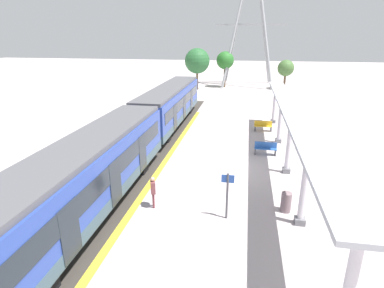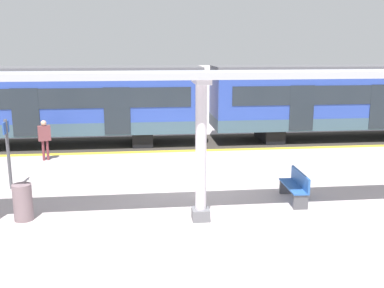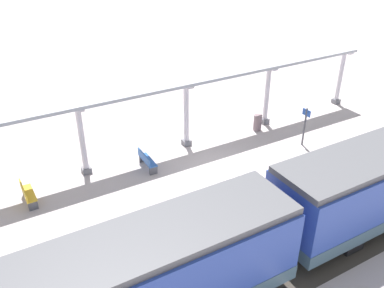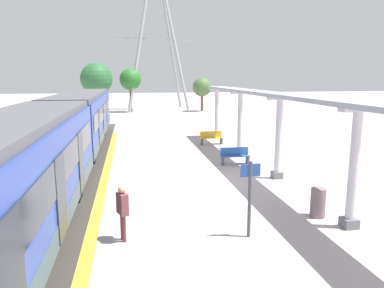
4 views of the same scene
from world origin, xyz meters
The scene contains 11 objects.
ground_plane centered at (0.00, 0.00, 0.00)m, with size 176.00×176.00×0.00m, color #B0A4A4.
tactile_edge_strip centered at (-3.93, 0.00, 0.00)m, with size 0.37×29.12×0.01m, color gold.
trackbed centered at (-5.72, 0.00, 0.00)m, with size 3.20×41.12×0.01m, color #38332D.
train_near_carriage centered at (-5.71, -6.18, 1.84)m, with size 2.65×14.93×3.48m.
train_far_carriage centered at (-5.71, 9.32, 1.84)m, with size 2.65×14.93×3.48m.
canopy_pillar_third centered at (3.67, 0.02, 1.83)m, with size 1.10×0.44×3.62m.
canopy_beam centered at (3.67, -0.05, 3.70)m, with size 1.20×23.84×0.16m, color #A8AAB2.
bench_near_end centered at (2.57, 2.93, 0.44)m, with size 1.51×0.48×0.86m.
trash_bin centered at (3.16, -4.49, 0.48)m, with size 0.48×0.48×0.95m, color slate.
platform_info_sign centered at (0.48, -5.54, 1.33)m, with size 0.56×0.10×2.20m.
passenger_waiting_near_edge centered at (-3.02, -5.19, 0.99)m, with size 0.35×0.50×1.58m.
Camera 2 is at (14.21, -1.40, 4.37)m, focal length 41.21 mm.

